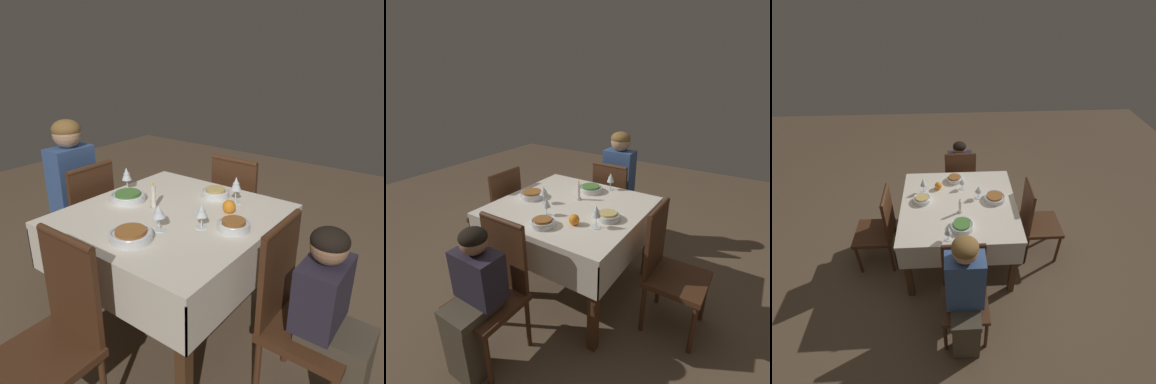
% 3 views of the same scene
% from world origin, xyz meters
% --- Properties ---
extents(ground_plane, '(8.00, 8.00, 0.00)m').
position_xyz_m(ground_plane, '(0.00, 0.00, 0.00)').
color(ground_plane, brown).
extents(dining_table, '(1.15, 1.11, 0.77)m').
position_xyz_m(dining_table, '(0.00, 0.00, 0.67)').
color(dining_table, silver).
rests_on(dining_table, ground_plane).
extents(chair_south, '(0.40, 0.40, 0.93)m').
position_xyz_m(chair_south, '(0.01, -0.80, 0.50)').
color(chair_south, '#472816').
rests_on(chair_south, ground_plane).
extents(chair_north, '(0.40, 0.40, 0.93)m').
position_xyz_m(chair_north, '(0.05, 0.80, 0.50)').
color(chair_north, '#472816').
rests_on(chair_north, ground_plane).
extents(chair_east, '(0.40, 0.40, 0.93)m').
position_xyz_m(chair_east, '(0.82, 0.02, 0.50)').
color(chair_east, '#472816').
rests_on(chair_east, ground_plane).
extents(chair_west, '(0.40, 0.40, 0.93)m').
position_xyz_m(chair_west, '(-0.82, -0.01, 0.50)').
color(chair_west, '#472816').
rests_on(chair_west, ground_plane).
extents(person_adult_denim, '(0.30, 0.34, 1.21)m').
position_xyz_m(person_adult_denim, '(0.01, -0.95, 0.68)').
color(person_adult_denim, '#4C4233').
rests_on(person_adult_denim, ground_plane).
extents(person_child_dark, '(0.30, 0.33, 0.96)m').
position_xyz_m(person_child_dark, '(0.05, 0.97, 0.53)').
color(person_child_dark, '#4C4233').
rests_on(person_child_dark, ground_plane).
extents(bowl_south, '(0.22, 0.22, 0.06)m').
position_xyz_m(bowl_south, '(0.02, -0.34, 0.80)').
color(bowl_south, silver).
rests_on(bowl_south, dining_table).
extents(wine_glass_south, '(0.06, 0.06, 0.16)m').
position_xyz_m(wine_glass_south, '(-0.11, -0.47, 0.88)').
color(wine_glass_south, white).
rests_on(wine_glass_south, dining_table).
extents(bowl_north, '(0.17, 0.17, 0.06)m').
position_xyz_m(bowl_north, '(-0.04, 0.39, 0.80)').
color(bowl_north, silver).
rests_on(bowl_north, dining_table).
extents(wine_glass_north, '(0.06, 0.06, 0.13)m').
position_xyz_m(wine_glass_north, '(0.05, 0.25, 0.86)').
color(wine_glass_north, white).
rests_on(wine_glass_north, dining_table).
extents(bowl_east, '(0.22, 0.22, 0.06)m').
position_xyz_m(bowl_east, '(0.36, 0.05, 0.80)').
color(bowl_east, silver).
rests_on(bowl_east, dining_table).
extents(wine_glass_east, '(0.07, 0.07, 0.14)m').
position_xyz_m(wine_glass_east, '(0.20, 0.09, 0.87)').
color(wine_glass_east, white).
rests_on(wine_glass_east, dining_table).
extents(bowl_west, '(0.18, 0.18, 0.06)m').
position_xyz_m(bowl_west, '(-0.37, 0.06, 0.80)').
color(bowl_west, silver).
rests_on(bowl_west, dining_table).
extents(wine_glass_west, '(0.07, 0.07, 0.17)m').
position_xyz_m(wine_glass_west, '(-0.35, 0.21, 0.88)').
color(wine_glass_west, white).
rests_on(wine_glass_west, dining_table).
extents(candle_centerpiece, '(0.05, 0.05, 0.17)m').
position_xyz_m(candle_centerpiece, '(0.01, -0.13, 0.83)').
color(candle_centerpiece, beige).
rests_on(candle_centerpiece, dining_table).
extents(orange_fruit, '(0.08, 0.08, 0.08)m').
position_xyz_m(orange_fruit, '(-0.21, 0.26, 0.81)').
color(orange_fruit, orange).
rests_on(orange_fruit, dining_table).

